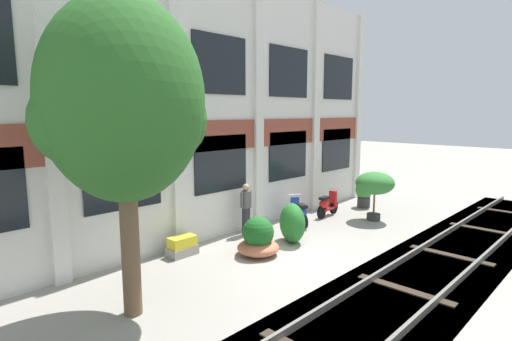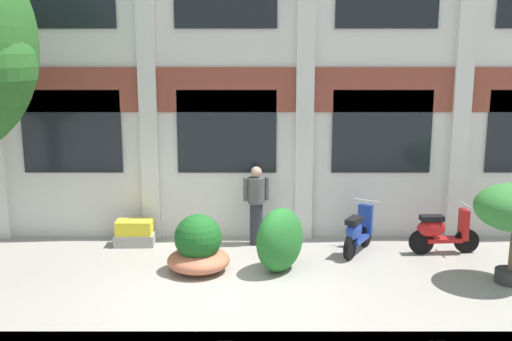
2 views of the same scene
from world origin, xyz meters
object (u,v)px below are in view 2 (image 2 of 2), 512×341
Objects in this scene: topiary_hedge at (279,240)px; scooter_near_curb at (357,232)px; resident_by_doorway at (255,203)px; potted_plant_wide_bowl at (198,248)px; potted_plant_square_trough at (134,233)px; scooter_second_parked at (440,232)px.

scooter_near_curb is at bearing 30.72° from topiary_hedge.
resident_by_doorway reaches higher than scooter_near_curb.
potted_plant_wide_bowl is 0.70× the size of resident_by_doorway.
topiary_hedge is at bearing -26.16° from potted_plant_square_trough.
potted_plant_square_trough is 0.50× the size of resident_by_doorway.
scooter_second_parked is (6.05, -0.51, 0.19)m from potted_plant_square_trough.
potted_plant_wide_bowl is 1.46m from topiary_hedge.
potted_plant_wide_bowl is at bearing -179.73° from topiary_hedge.
scooter_near_curb is 1.08× the size of topiary_hedge.
scooter_near_curb is 2.09m from resident_by_doorway.
potted_plant_wide_bowl is 1.87m from resident_by_doorway.
potted_plant_square_trough is 3.23m from topiary_hedge.
potted_plant_wide_bowl is at bearing -42.63° from resident_by_doorway.
scooter_second_parked is at bearing -60.53° from scooter_near_curb.
potted_plant_square_trough is 2.03m from potted_plant_wide_bowl.
potted_plant_wide_bowl is 4.71m from scooter_second_parked.
scooter_second_parked is (1.62, -0.00, 0.00)m from scooter_near_curb.
potted_plant_wide_bowl reaches higher than scooter_near_curb.
resident_by_doorway is 1.58m from topiary_hedge.
potted_plant_square_trough is at bearing 135.12° from potted_plant_wide_bowl.
resident_by_doorway is at bearing 103.19° from scooter_near_curb.
scooter_near_curb reaches higher than potted_plant_square_trough.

